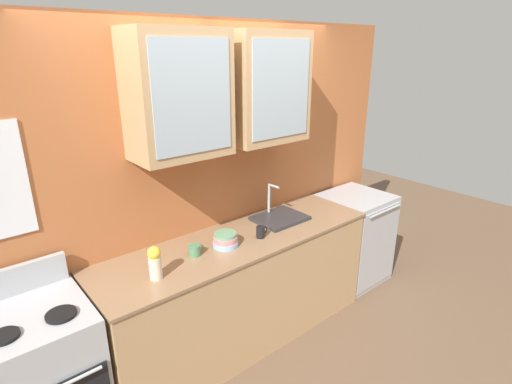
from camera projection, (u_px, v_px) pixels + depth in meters
The scene contains 10 objects.
ground_plane at pixel (242, 336), 3.42m from camera, with size 10.00×10.00×0.00m, color brown.
back_wall_unit at pixel (214, 161), 3.15m from camera, with size 4.00×0.47×2.52m.
counter at pixel (241, 289), 3.27m from camera, with size 2.32×0.67×0.92m.
stove_range at pixel (44, 380), 2.37m from camera, with size 0.61×0.65×1.10m.
sink_faucet at pixel (279, 217), 3.44m from camera, with size 0.42×0.34×0.29m.
bowl_stack at pixel (225, 240), 2.98m from camera, with size 0.19×0.19×0.10m.
vase at pixel (155, 262), 2.54m from camera, with size 0.09×0.09×0.22m.
cup_near_sink at pixel (261, 232), 3.11m from camera, with size 0.10×0.07×0.09m.
cup_near_bowls at pixel (195, 250), 2.85m from camera, with size 0.12×0.09×0.08m.
dishwasher at pixel (353, 237), 4.16m from camera, with size 0.63×0.65×0.92m.
Camera 1 is at (-1.72, -2.22, 2.32)m, focal length 28.23 mm.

